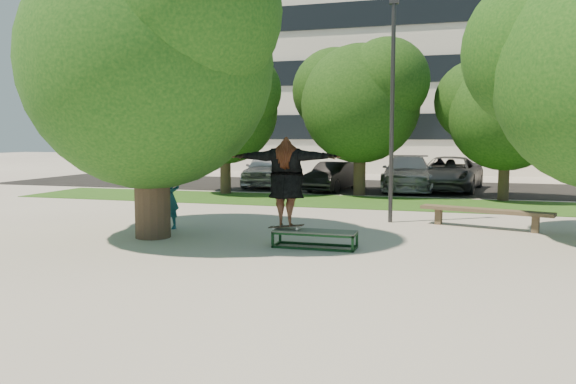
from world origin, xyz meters
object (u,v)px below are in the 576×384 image
(grind_box, at_px, (315,239))
(bystander, at_px, (169,197))
(tree_left, at_px, (147,50))
(car_silver_a, at_px, (268,170))
(car_dark, at_px, (333,176))
(car_grey, at_px, (449,174))
(bench, at_px, (485,212))
(car_silver_b, at_px, (408,173))
(lamppost, at_px, (392,109))

(grind_box, xyz_separation_m, bystander, (-4.27, 1.40, 0.65))
(tree_left, xyz_separation_m, car_silver_a, (-1.63, 13.81, -3.62))
(car_dark, bearing_deg, tree_left, -88.07)
(car_dark, distance_m, car_grey, 5.17)
(bystander, relative_size, car_grey, 0.31)
(car_dark, bearing_deg, grind_box, -69.45)
(bench, xyz_separation_m, car_grey, (-1.00, 10.44, 0.32))
(tree_left, distance_m, car_silver_a, 14.37)
(grind_box, bearing_deg, car_silver_b, 86.18)
(tree_left, relative_size, lamppost, 1.16)
(lamppost, bearing_deg, bystander, -153.45)
(bystander, xyz_separation_m, car_dark, (2.02, 11.22, -0.21))
(bench, bearing_deg, car_grey, 112.58)
(grind_box, relative_size, car_silver_b, 0.34)
(tree_left, bearing_deg, bench, 24.41)
(tree_left, distance_m, car_grey, 15.96)
(grind_box, xyz_separation_m, car_silver_a, (-5.74, 14.03, 0.62))
(lamppost, height_order, grind_box, lamppost)
(grind_box, bearing_deg, car_grey, 79.29)
(car_silver_a, xyz_separation_m, car_silver_b, (6.66, -0.26, -0.03))
(lamppost, xyz_separation_m, car_silver_a, (-6.92, 9.90, -2.35))
(lamppost, distance_m, car_grey, 10.46)
(bench, distance_m, car_silver_a, 13.94)
(car_silver_a, height_order, car_silver_b, car_silver_a)
(grind_box, distance_m, bench, 5.27)
(tree_left, xyz_separation_m, lamppost, (5.29, 3.91, -1.27))
(lamppost, bearing_deg, car_dark, 111.96)
(grind_box, height_order, car_silver_a, car_silver_a)
(grind_box, relative_size, bystander, 1.07)
(tree_left, distance_m, car_silver_b, 14.91)
(tree_left, xyz_separation_m, car_dark, (1.86, 12.41, -3.79))
(grind_box, bearing_deg, car_silver_a, 112.24)
(grind_box, height_order, bench, bench)
(car_grey, distance_m, car_silver_b, 1.81)
(lamppost, height_order, car_silver_b, lamppost)
(bystander, bearing_deg, car_silver_a, 98.34)
(lamppost, relative_size, bystander, 3.62)
(lamppost, xyz_separation_m, car_silver_b, (-0.26, 9.65, -2.38))
(bench, distance_m, car_silver_b, 10.40)
(car_grey, height_order, car_silver_b, car_silver_b)
(tree_left, xyz_separation_m, bench, (7.79, 3.54, -3.99))
(lamppost, xyz_separation_m, car_dark, (-3.43, 8.50, -2.51))
(car_dark, bearing_deg, car_grey, 28.12)
(bench, bearing_deg, bystander, -146.40)
(tree_left, bearing_deg, grind_box, -3.10)
(tree_left, distance_m, bench, 9.44)
(lamppost, bearing_deg, car_silver_a, 124.95)
(bystander, bearing_deg, lamppost, 28.25)
(car_silver_a, height_order, car_grey, car_silver_a)
(tree_left, relative_size, car_silver_b, 1.33)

